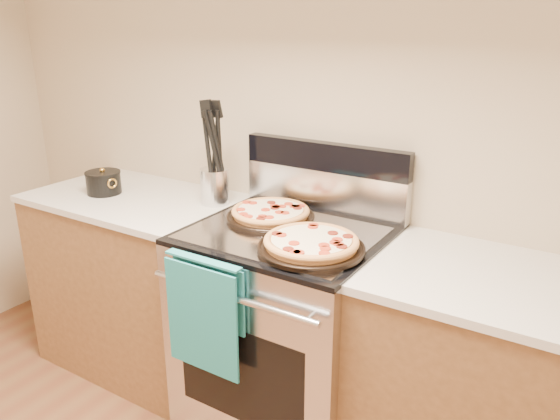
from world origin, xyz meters
The scene contains 17 objects.
wall_back centered at (0.00, 2.00, 1.35)m, with size 4.00×4.00×0.00m, color tan.
range_body centered at (0.00, 1.65, 0.45)m, with size 0.76×0.68×0.90m, color #B7B7BC.
oven_window centered at (0.00, 1.31, 0.45)m, with size 0.56×0.01×0.40m, color black.
cooktop centered at (0.00, 1.65, 0.91)m, with size 0.76×0.68×0.02m, color black.
backsplash_lower centered at (0.00, 1.96, 1.01)m, with size 0.76×0.06×0.18m, color silver.
backsplash_upper centered at (0.00, 1.96, 1.16)m, with size 0.76×0.06×0.12m, color black.
oven_handle centered at (0.00, 1.27, 0.80)m, with size 0.03×0.03×0.70m, color silver.
dish_towel centered at (-0.12, 1.27, 0.70)m, with size 0.32×0.05×0.42m, color #1A5785, non-canonical shape.
foil_sheet centered at (0.00, 1.62, 0.92)m, with size 0.70×0.55×0.01m, color gray.
cabinet_left centered at (-0.88, 1.68, 0.44)m, with size 1.00×0.62×0.88m, color brown.
countertop_left centered at (-0.88, 1.68, 0.90)m, with size 1.02×0.64×0.03m, color #B8B0A5.
cabinet_right centered at (0.88, 1.68, 0.44)m, with size 1.00×0.62×0.88m, color brown.
countertop_right centered at (0.88, 1.68, 0.90)m, with size 1.02×0.64×0.03m, color #B8B0A5.
pepperoni_pizza_back centered at (-0.12, 1.72, 0.95)m, with size 0.36×0.36×0.05m, color #BD7439, non-canonical shape.
pepperoni_pizza_front centered at (0.18, 1.52, 0.95)m, with size 0.38×0.38×0.05m, color #BD7439, non-canonical shape.
utensil_crock centered at (-0.48, 1.80, 0.99)m, with size 0.13×0.13×0.16m, color silver.
saucepan centered at (-1.04, 1.63, 0.96)m, with size 0.16×0.16×0.10m, color black.
Camera 1 is at (1.04, -0.06, 1.70)m, focal length 35.00 mm.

